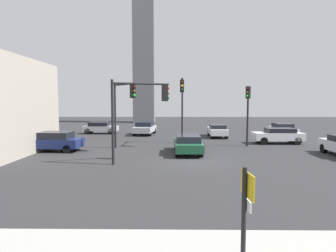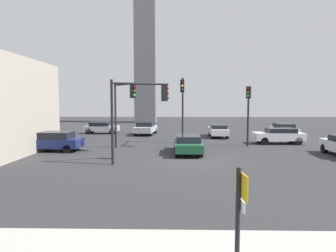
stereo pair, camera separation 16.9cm
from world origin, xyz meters
TOP-DOWN VIEW (x-y plane):
  - ground_plane at (0.00, 0.00)m, footprint 109.28×109.28m
  - direction_sign at (0.11, -12.50)m, footprint 0.15×0.75m
  - traffic_light_0 at (-3.30, -0.76)m, footprint 3.41×1.42m
  - traffic_light_1 at (4.95, 5.91)m, footprint 0.45×0.48m
  - traffic_light_2 at (-0.49, 6.58)m, footprint 0.37×3.23m
  - traffic_light_3 at (-5.07, 3.88)m, footprint 2.04×2.52m
  - car_0 at (-4.46, 14.65)m, footprint 2.44×4.64m
  - car_1 at (3.48, 12.39)m, footprint 1.89×4.42m
  - car_2 at (-0.22, 2.55)m, footprint 1.94×4.70m
  - car_4 at (-10.32, 3.27)m, footprint 4.37×2.09m
  - car_5 at (10.52, 12.61)m, footprint 1.96×4.40m
  - car_6 at (-9.80, 15.43)m, footprint 4.01×1.69m
  - car_7 at (8.13, 7.51)m, footprint 4.28×1.80m
  - skyline_tower at (-6.41, 34.58)m, footprint 3.74×3.74m

SIDE VIEW (x-z plane):
  - ground_plane at x=0.00m, z-range 0.00..0.00m
  - car_2 at x=-0.22m, z-range 0.05..1.39m
  - car_1 at x=3.48m, z-range 0.06..1.40m
  - car_6 at x=-9.80m, z-range 0.05..1.42m
  - car_7 at x=8.13m, z-range 0.06..1.45m
  - car_5 at x=10.52m, z-range 0.04..1.48m
  - car_0 at x=-4.46m, z-range 0.05..1.48m
  - car_4 at x=-10.32m, z-range 0.03..1.50m
  - direction_sign at x=0.11m, z-range 0.42..2.67m
  - traffic_light_1 at x=4.95m, z-range 0.99..6.00m
  - traffic_light_0 at x=-3.30m, z-range 1.10..6.12m
  - traffic_light_3 at x=-5.07m, z-range 1.13..6.35m
  - traffic_light_2 at x=-0.49m, z-range 1.17..7.04m
  - skyline_tower at x=-6.41m, z-range 0.00..39.19m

